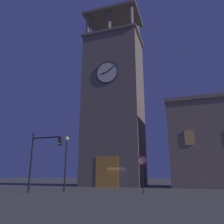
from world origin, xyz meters
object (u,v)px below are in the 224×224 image
object	(u,v)px
street_lamp	(66,153)
clocktower	(114,104)
no_horn_sign	(142,164)
traffic_signal_near	(41,152)

from	to	relation	value
street_lamp	clocktower	bearing A→B (deg)	-95.82
clocktower	no_horn_sign	distance (m)	17.77
clocktower	traffic_signal_near	xyz separation A→B (m)	(2.45, 14.57, -8.95)
traffic_signal_near	street_lamp	bearing A→B (deg)	-115.99
no_horn_sign	clocktower	bearing A→B (deg)	-62.65
traffic_signal_near	street_lamp	distance (m)	2.79
clocktower	street_lamp	size ratio (longest dim) A/B	5.74
traffic_signal_near	no_horn_sign	size ratio (longest dim) A/B	1.74
street_lamp	no_horn_sign	bearing A→B (deg)	173.17
traffic_signal_near	street_lamp	world-z (taller)	traffic_signal_near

